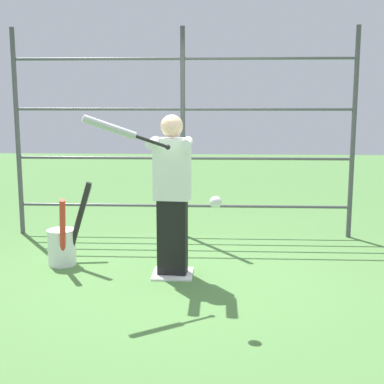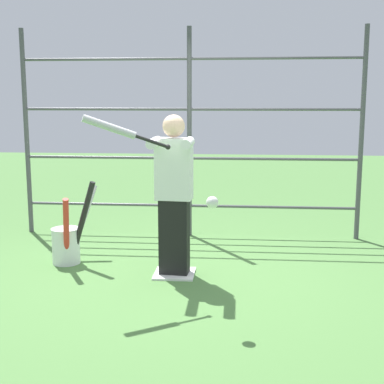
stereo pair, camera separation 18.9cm
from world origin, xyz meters
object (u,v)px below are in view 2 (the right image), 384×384
Objects in this scene: baseball_bat_swinging at (117,130)px; batter at (174,190)px; softball_in_flight at (212,202)px; bat_bucket at (68,241)px.

batter is at bearing -125.21° from baseball_bat_swinging.
bat_bucket is (1.60, -1.35, -0.71)m from softball_in_flight.
softball_in_flight is at bearing 139.99° from bat_bucket.
baseball_bat_swinging is 7.55× the size of softball_in_flight.
bat_bucket is at bearing -14.11° from batter.
batter is 0.95m from baseball_bat_swinging.
baseball_bat_swinging is at bearing 54.79° from batter.
baseball_bat_swinging is at bearing 130.82° from bat_bucket.
baseball_bat_swinging is at bearing -28.89° from softball_in_flight.
batter is 2.20× the size of baseball_bat_swinging.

